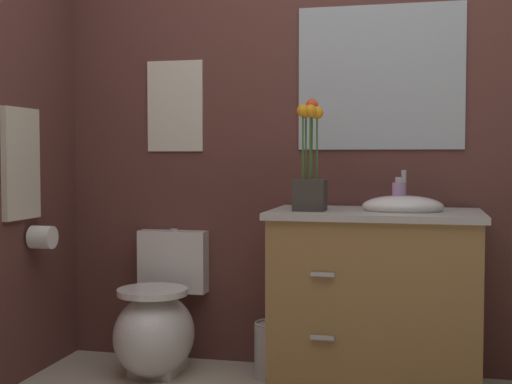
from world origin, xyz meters
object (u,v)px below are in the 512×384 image
at_px(toilet_paper_roll, 42,237).
at_px(trash_bin, 273,350).
at_px(wall_mirror, 380,77).
at_px(vanity_cabinet, 375,299).
at_px(toilet, 158,324).
at_px(flower_vase, 310,174).
at_px(wall_poster, 175,106).
at_px(soap_bottle, 399,196).
at_px(hanging_towel, 21,164).

bearing_deg(toilet_paper_roll, trash_bin, 13.00).
bearing_deg(wall_mirror, vanity_cabinet, -89.45).
distance_m(toilet, flower_vase, 1.08).
bearing_deg(toilet, trash_bin, 5.21).
bearing_deg(vanity_cabinet, flower_vase, -164.74).
xyz_separation_m(toilet, flower_vase, (0.77, -0.11, 0.74)).
xyz_separation_m(vanity_cabinet, wall_poster, (-1.06, 0.29, 0.90)).
xyz_separation_m(vanity_cabinet, wall_mirror, (-0.00, 0.29, 1.03)).
bearing_deg(vanity_cabinet, soap_bottle, -4.66).
xyz_separation_m(vanity_cabinet, hanging_towel, (-1.62, -0.25, 0.61)).
xyz_separation_m(soap_bottle, wall_mirror, (-0.10, 0.30, 0.56)).
bearing_deg(flower_vase, soap_bottle, 10.30).
height_order(wall_mirror, hanging_towel, wall_mirror).
xyz_separation_m(flower_vase, wall_mirror, (0.29, 0.37, 0.46)).
bearing_deg(toilet, flower_vase, -7.78).
relative_size(toilet, wall_poster, 1.47).
xyz_separation_m(soap_bottle, trash_bin, (-0.59, 0.09, -0.75)).
bearing_deg(wall_poster, wall_mirror, 0.00).
relative_size(toilet, soap_bottle, 4.57).
relative_size(flower_vase, wall_mirror, 0.63).
distance_m(toilet, wall_poster, 1.12).
distance_m(toilet, toilet_paper_roll, 0.70).
distance_m(flower_vase, wall_poster, 0.92).
bearing_deg(trash_bin, toilet, -174.79).
distance_m(wall_mirror, toilet_paper_roll, 1.80).
bearing_deg(trash_bin, wall_poster, 159.22).
bearing_deg(toilet, wall_poster, 90.00).
xyz_separation_m(toilet, wall_poster, (-0.00, 0.27, 1.08)).
bearing_deg(vanity_cabinet, wall_poster, 164.46).
distance_m(toilet, hanging_towel, 1.01).
bearing_deg(toilet, wall_mirror, 14.24).
bearing_deg(hanging_towel, soap_bottle, 8.09).
relative_size(toilet, toilet_paper_roll, 6.27).
distance_m(soap_bottle, wall_poster, 1.27).
xyz_separation_m(trash_bin, toilet_paper_roll, (-1.08, -0.25, 0.54)).
xyz_separation_m(trash_bin, hanging_towel, (-1.13, -0.33, 0.90)).
distance_m(trash_bin, toilet_paper_roll, 1.23).
bearing_deg(toilet_paper_roll, toilet, 21.19).
height_order(soap_bottle, wall_poster, wall_poster).
bearing_deg(vanity_cabinet, toilet, 178.57).
relative_size(wall_poster, toilet_paper_roll, 4.27).
relative_size(vanity_cabinet, flower_vase, 2.00).
distance_m(vanity_cabinet, wall_poster, 1.42).
height_order(vanity_cabinet, soap_bottle, vanity_cabinet).
relative_size(flower_vase, hanging_towel, 0.97).
bearing_deg(trash_bin, wall_mirror, 23.94).
height_order(trash_bin, hanging_towel, hanging_towel).
xyz_separation_m(vanity_cabinet, toilet_paper_roll, (-1.56, -0.17, 0.26)).
height_order(vanity_cabinet, trash_bin, vanity_cabinet).
distance_m(flower_vase, trash_bin, 0.89).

